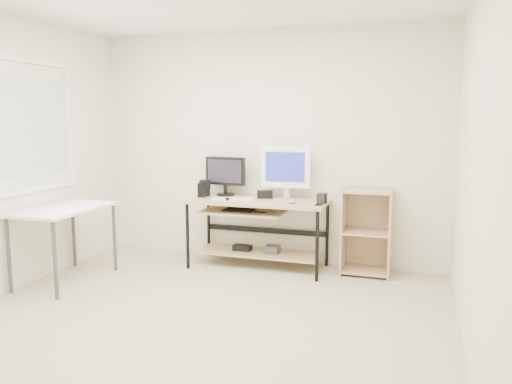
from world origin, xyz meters
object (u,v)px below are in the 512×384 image
object	(u,v)px
shelf_unit	(367,231)
audio_controller	(201,190)
desk	(256,219)
black_monitor	(225,173)
side_table	(64,216)
white_imac	(285,168)

from	to	relation	value
shelf_unit	audio_controller	world-z (taller)	audio_controller
desk	black_monitor	distance (m)	0.66
side_table	black_monitor	distance (m)	1.78
white_imac	black_monitor	bearing A→B (deg)	173.23
desk	white_imac	xyz separation A→B (m)	(0.29, 0.16, 0.55)
shelf_unit	audio_controller	xyz separation A→B (m)	(-1.81, -0.19, 0.38)
shelf_unit	black_monitor	world-z (taller)	black_monitor
white_imac	shelf_unit	bearing A→B (deg)	-4.47
audio_controller	white_imac	bearing A→B (deg)	5.56
side_table	white_imac	bearing A→B (deg)	32.15
side_table	black_monitor	bearing A→B (deg)	45.49
desk	shelf_unit	size ratio (longest dim) A/B	1.67
desk	side_table	world-z (taller)	same
desk	white_imac	world-z (taller)	white_imac
white_imac	audio_controller	bearing A→B (deg)	-173.02
white_imac	desk	bearing A→B (deg)	-155.44
desk	audio_controller	size ratio (longest dim) A/B	9.36
desk	audio_controller	bearing A→B (deg)	-177.52
black_monitor	side_table	bearing A→B (deg)	-128.95
side_table	audio_controller	size ratio (longest dim) A/B	6.24
desk	black_monitor	bearing A→B (deg)	156.35
audio_controller	desk	bearing A→B (deg)	-3.47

